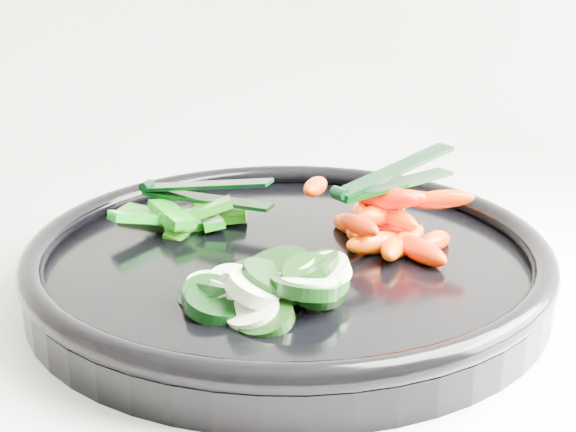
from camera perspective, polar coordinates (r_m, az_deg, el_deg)
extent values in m
cylinder|color=black|center=(0.58, 0.00, -3.93)|extent=(0.42, 0.42, 0.02)
torus|color=black|center=(0.58, 0.00, -2.25)|extent=(0.42, 0.42, 0.02)
cylinder|color=black|center=(0.48, -1.67, -7.24)|extent=(0.05, 0.05, 0.02)
cylinder|color=beige|center=(0.48, -2.45, -6.93)|extent=(0.05, 0.05, 0.02)
cylinder|color=black|center=(0.51, -4.65, -5.39)|extent=(0.04, 0.05, 0.02)
cylinder|color=beige|center=(0.51, -3.83, -5.39)|extent=(0.05, 0.05, 0.02)
cylinder|color=black|center=(0.51, -5.49, -5.72)|extent=(0.04, 0.04, 0.02)
cylinder|color=#B1CEA5|center=(0.52, -3.89, -4.97)|extent=(0.04, 0.04, 0.02)
cylinder|color=black|center=(0.54, -2.90, -4.28)|extent=(0.05, 0.05, 0.02)
cylinder|color=#B8D6AB|center=(0.52, -3.04, -4.87)|extent=(0.05, 0.05, 0.02)
cylinder|color=black|center=(0.50, -4.91, -6.25)|extent=(0.06, 0.06, 0.02)
cylinder|color=beige|center=(0.52, -5.43, -5.20)|extent=(0.05, 0.05, 0.02)
cylinder|color=black|center=(0.51, -5.83, -5.45)|extent=(0.05, 0.05, 0.02)
cylinder|color=beige|center=(0.51, -4.66, -5.38)|extent=(0.04, 0.04, 0.02)
cylinder|color=black|center=(0.52, 1.40, -3.87)|extent=(0.06, 0.07, 0.03)
cylinder|color=#D4F0C0|center=(0.51, 2.51, -4.10)|extent=(0.04, 0.04, 0.03)
cylinder|color=black|center=(0.50, -1.02, -4.64)|extent=(0.06, 0.06, 0.03)
cylinder|color=beige|center=(0.49, -2.44, -5.29)|extent=(0.05, 0.05, 0.03)
cylinder|color=black|center=(0.50, 1.93, -4.61)|extent=(0.06, 0.06, 0.03)
cylinder|color=beige|center=(0.51, 1.08, -4.38)|extent=(0.04, 0.04, 0.02)
cylinder|color=black|center=(0.52, -0.81, -3.81)|extent=(0.06, 0.06, 0.02)
cylinder|color=beige|center=(0.52, 0.26, -3.80)|extent=(0.04, 0.04, 0.02)
cylinder|color=black|center=(0.49, 1.27, -5.09)|extent=(0.06, 0.06, 0.02)
cylinder|color=beige|center=(0.50, 1.54, -5.01)|extent=(0.04, 0.05, 0.02)
ellipsoid|color=#E34B00|center=(0.59, 8.37, -1.81)|extent=(0.05, 0.04, 0.03)
ellipsoid|color=#E94400|center=(0.58, 6.25, -1.91)|extent=(0.05, 0.04, 0.02)
ellipsoid|color=red|center=(0.57, 9.37, -2.42)|extent=(0.04, 0.05, 0.02)
ellipsoid|color=red|center=(0.62, 4.47, -0.56)|extent=(0.03, 0.05, 0.03)
ellipsoid|color=#FD3A00|center=(0.59, 10.49, -1.72)|extent=(0.04, 0.05, 0.03)
ellipsoid|color=#F66300|center=(0.61, 4.99, -0.95)|extent=(0.03, 0.05, 0.02)
ellipsoid|color=#DA4400|center=(0.57, 7.37, -2.34)|extent=(0.03, 0.05, 0.02)
ellipsoid|color=#F00F00|center=(0.61, 7.16, -0.97)|extent=(0.05, 0.02, 0.02)
ellipsoid|color=#F75900|center=(0.66, 7.30, 0.82)|extent=(0.02, 0.05, 0.02)
ellipsoid|color=#F13000|center=(0.63, 5.58, 0.01)|extent=(0.03, 0.05, 0.02)
ellipsoid|color=#F73300|center=(0.57, 5.09, -0.65)|extent=(0.03, 0.05, 0.02)
ellipsoid|color=#F14900|center=(0.64, 7.64, 1.42)|extent=(0.02, 0.05, 0.03)
ellipsoid|color=#EA2800|center=(0.60, 5.25, 0.21)|extent=(0.03, 0.05, 0.03)
ellipsoid|color=red|center=(0.59, 7.52, -0.03)|extent=(0.04, 0.05, 0.02)
ellipsoid|color=red|center=(0.60, 6.59, 0.07)|extent=(0.05, 0.04, 0.03)
ellipsoid|color=#DE4C00|center=(0.63, 9.57, 1.12)|extent=(0.05, 0.02, 0.02)
ellipsoid|color=#F51E00|center=(0.59, 7.01, 1.27)|extent=(0.05, 0.05, 0.03)
ellipsoid|color=#FF4B00|center=(0.61, 1.97, 2.10)|extent=(0.03, 0.04, 0.02)
ellipsoid|color=red|center=(0.59, 7.88, 1.21)|extent=(0.04, 0.03, 0.02)
ellipsoid|color=red|center=(0.59, 10.98, 1.20)|extent=(0.05, 0.03, 0.02)
cube|color=#0C6709|center=(0.64, -5.48, -0.34)|extent=(0.02, 0.05, 0.02)
cube|color=#0B7412|center=(0.63, -6.59, -0.47)|extent=(0.06, 0.05, 0.03)
cube|color=#106709|center=(0.66, -4.37, 0.38)|extent=(0.02, 0.06, 0.02)
cube|color=#1B6A0A|center=(0.64, -4.76, -0.23)|extent=(0.04, 0.02, 0.01)
cube|color=#1C690A|center=(0.63, -7.04, -0.48)|extent=(0.04, 0.06, 0.02)
cube|color=#246D0A|center=(0.66, -10.02, 0.08)|extent=(0.05, 0.04, 0.01)
cube|color=#0C6D0A|center=(0.65, -8.94, 0.09)|extent=(0.03, 0.07, 0.03)
cube|color=#236309|center=(0.62, -6.45, 0.22)|extent=(0.06, 0.02, 0.02)
cube|color=#09680B|center=(0.62, -10.47, -0.12)|extent=(0.05, 0.03, 0.02)
cube|color=#136C0A|center=(0.63, -8.28, 0.17)|extent=(0.04, 0.06, 0.01)
cylinder|color=black|center=(0.56, 3.69, 1.63)|extent=(0.01, 0.01, 0.01)
cube|color=black|center=(0.60, 7.64, 2.23)|extent=(0.10, 0.07, 0.00)
cube|color=black|center=(0.59, 7.69, 3.29)|extent=(0.10, 0.07, 0.02)
cylinder|color=black|center=(0.66, -10.02, 2.14)|extent=(0.01, 0.01, 0.01)
cube|color=black|center=(0.64, -5.79, 1.21)|extent=(0.10, 0.07, 0.00)
cube|color=black|center=(0.63, -5.82, 2.19)|extent=(0.10, 0.07, 0.02)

